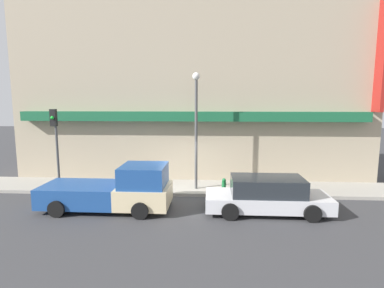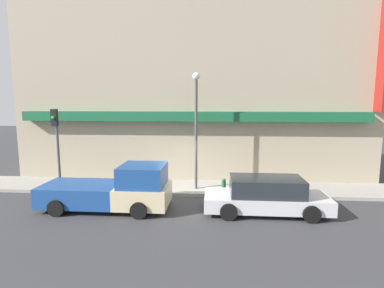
# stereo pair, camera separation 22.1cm
# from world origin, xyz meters

# --- Properties ---
(ground_plane) EXTENTS (80.00, 80.00, 0.00)m
(ground_plane) POSITION_xyz_m (0.00, 0.00, 0.00)
(ground_plane) COLOR #38383A
(sidewalk) EXTENTS (36.00, 2.55, 0.16)m
(sidewalk) POSITION_xyz_m (0.00, 1.27, 0.08)
(sidewalk) COLOR #9E998E
(sidewalk) RESTS_ON ground
(building) EXTENTS (19.80, 3.80, 9.82)m
(building) POSITION_xyz_m (0.01, 4.03, 4.90)
(building) COLOR tan
(building) RESTS_ON ground
(pickup_truck) EXTENTS (5.24, 2.21, 1.87)m
(pickup_truck) POSITION_xyz_m (-2.83, -1.79, 0.81)
(pickup_truck) COLOR beige
(pickup_truck) RESTS_ON ground
(parked_car) EXTENTS (4.86, 2.00, 1.44)m
(parked_car) POSITION_xyz_m (3.32, -1.79, 0.70)
(parked_car) COLOR silver
(parked_car) RESTS_ON ground
(fire_hydrant) EXTENTS (0.20, 0.20, 0.65)m
(fire_hydrant) POSITION_xyz_m (1.72, 0.43, 0.48)
(fire_hydrant) COLOR #196633
(fire_hydrant) RESTS_ON sidewalk
(street_lamp) EXTENTS (0.36, 0.36, 5.62)m
(street_lamp) POSITION_xyz_m (0.36, 0.88, 3.66)
(street_lamp) COLOR #4C4C4C
(street_lamp) RESTS_ON sidewalk
(traffic_light) EXTENTS (0.28, 0.42, 3.91)m
(traffic_light) POSITION_xyz_m (-6.34, 0.30, 2.83)
(traffic_light) COLOR #4C4C4C
(traffic_light) RESTS_ON sidewalk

